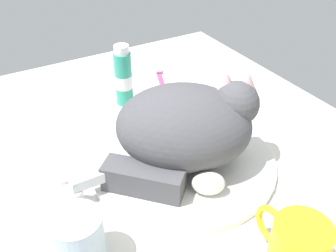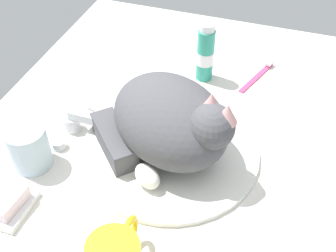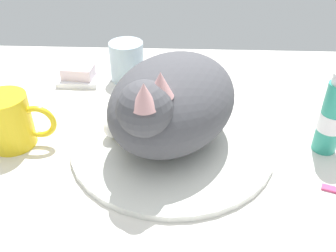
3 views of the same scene
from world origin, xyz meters
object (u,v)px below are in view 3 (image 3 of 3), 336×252
coffee_mug (10,121)px  toothpaste_bottle (333,116)px  faucet (176,79)px  cat (169,103)px  rinse_cup (127,61)px  soap_bar (78,72)px

coffee_mug → toothpaste_bottle: 53.52cm
faucet → coffee_mug: 34.62cm
faucet → coffee_mug: bearing=-142.7°
coffee_mug → toothpaste_bottle: size_ratio=0.84×
cat → coffee_mug: size_ratio=2.62×
rinse_cup → toothpaste_bottle: bearing=-32.9°
rinse_cup → toothpaste_bottle: toothpaste_bottle is taller
soap_bar → faucet: bearing=-4.7°
cat → rinse_cup: cat is taller
faucet → soap_bar: 21.78cm
faucet → rinse_cup: bearing=160.7°
soap_bar → cat: bearing=-46.4°
cat → coffee_mug: (-26.91, -0.45, -4.03)cm
cat → rinse_cup: size_ratio=3.65×
rinse_cup → coffee_mug: bearing=-123.6°
rinse_cup → toothpaste_bottle: size_ratio=0.60×
faucet → cat: cat is taller
cat → toothpaste_bottle: size_ratio=2.20×
faucet → rinse_cup: rinse_cup is taller
cat → toothpaste_bottle: bearing=0.8°
faucet → rinse_cup: size_ratio=1.62×
faucet → soap_bar: size_ratio=2.10×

